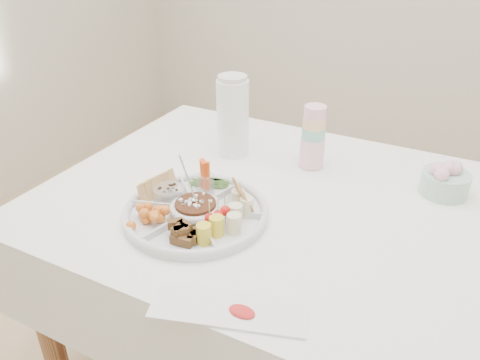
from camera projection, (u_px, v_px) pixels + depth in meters
The scene contains 13 objects.
dining_table at pixel (302, 307), 1.48m from camera, with size 1.52×1.02×0.76m, color white.
party_tray at pixel (196, 210), 1.24m from camera, with size 0.38×0.38×0.04m, color silver.
bean_dip at pixel (196, 208), 1.23m from camera, with size 0.11×0.11×0.04m, color #4D311C.
tortillas at pixel (242, 195), 1.26m from camera, with size 0.11×0.11×0.07m, color #925E3C, non-canonical shape.
carrot_cucumber at pixel (207, 173), 1.33m from camera, with size 0.10×0.10×0.09m, color #F45719, non-canonical shape.
pita_raisins at pixel (163, 187), 1.30m from camera, with size 0.12×0.12×0.07m, color tan, non-canonical shape.
cherries at pixel (146, 215), 1.19m from camera, with size 0.12×0.12×0.05m, color orange, non-canonical shape.
granola_chunks at pixel (181, 234), 1.12m from camera, with size 0.10×0.10×0.04m, color #3B2611, non-canonical shape.
banana_tomato at pixel (232, 216), 1.15m from camera, with size 0.12×0.12×0.10m, color #D1B763, non-canonical shape.
cup_stack at pixel (313, 136), 1.45m from camera, with size 0.08×0.08×0.21m, color white.
thermos at pixel (233, 115), 1.52m from camera, with size 0.11×0.11×0.27m, color white.
flower_bowl at pixel (446, 178), 1.33m from camera, with size 0.13×0.13×0.10m, color #9AD6B6.
placemat at pixel (229, 309), 0.95m from camera, with size 0.32×0.11×0.01m, color white.
Camera 1 is at (0.33, -1.06, 1.46)m, focal length 35.00 mm.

